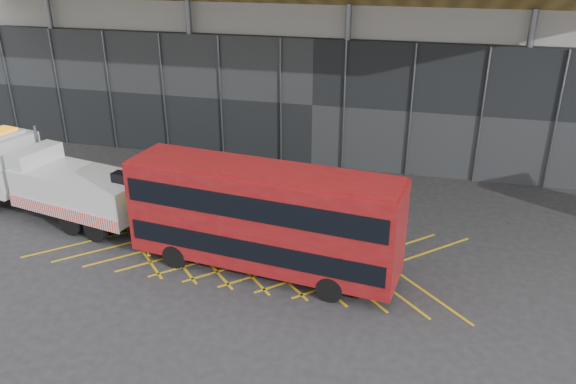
# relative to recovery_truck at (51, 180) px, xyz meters

# --- Properties ---
(ground_plane) EXTENTS (120.00, 120.00, 0.00)m
(ground_plane) POSITION_rel_recovery_truck_xyz_m (9.41, -0.75, -2.00)
(ground_plane) COLOR #27282A
(road_markings) EXTENTS (19.96, 7.16, 0.01)m
(road_markings) POSITION_rel_recovery_truck_xyz_m (11.01, -0.75, -2.00)
(road_markings) COLOR gold
(road_markings) RESTS_ON ground_plane
(construction_building) EXTENTS (55.00, 23.97, 18.00)m
(construction_building) POSITION_rel_recovery_truck_xyz_m (11.33, 17.65, 6.97)
(construction_building) COLOR gray
(construction_building) RESTS_ON ground_plane
(recovery_truck) EXTENTS (12.50, 5.01, 4.34)m
(recovery_truck) POSITION_rel_recovery_truck_xyz_m (0.00, 0.00, 0.00)
(recovery_truck) COLOR black
(recovery_truck) RESTS_ON ground_plane
(bus_towed) EXTENTS (11.96, 4.03, 4.77)m
(bus_towed) POSITION_rel_recovery_truck_xyz_m (12.12, -2.44, 0.65)
(bus_towed) COLOR maroon
(bus_towed) RESTS_ON ground_plane
(worker) EXTENTS (0.43, 0.61, 1.61)m
(worker) POSITION_rel_recovery_truck_xyz_m (6.69, -2.47, -1.20)
(worker) COLOR yellow
(worker) RESTS_ON ground_plane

